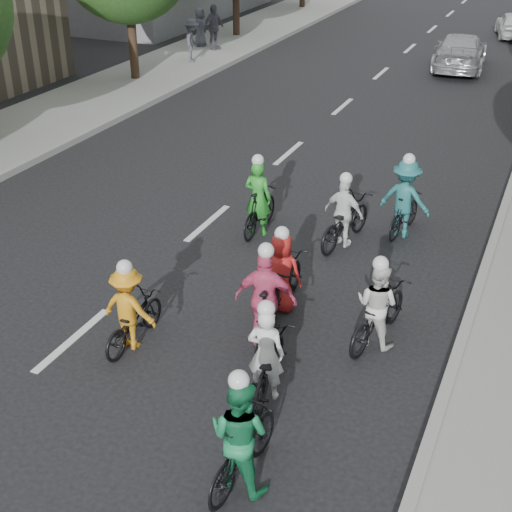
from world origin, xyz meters
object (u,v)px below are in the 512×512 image
Objects in this scene: cyclist_1 at (241,441)px; cyclist_6 at (377,311)px; cyclist_8 at (345,219)px; spectator_0 at (192,41)px; cyclist_7 at (405,203)px; follow_car_lead at (460,51)px; cyclist_2 at (131,314)px; cyclist_3 at (267,307)px; cyclist_4 at (282,279)px; cyclist_0 at (268,363)px; spectator_2 at (200,27)px; spectator_1 at (213,27)px; cyclist_5 at (259,206)px.

cyclist_6 is at bearing -95.92° from cyclist_1.
cyclist_1 is 0.87× the size of cyclist_8.
cyclist_7 is at bearing -156.69° from spectator_0.
follow_car_lead is (-1.29, 23.71, 0.02)m from cyclist_1.
cyclist_2 is 0.83× the size of cyclist_3.
cyclist_0 is at bearing 104.42° from cyclist_4.
spectator_2 reaches higher than cyclist_4.
follow_car_lead is (-0.19, 19.58, 0.12)m from cyclist_4.
cyclist_1 is 3.14m from cyclist_3.
spectator_0 is 2.50m from spectator_1.
cyclist_3 is at bearing -130.83° from spectator_1.
cyclist_4 reaches higher than cyclist_8.
spectator_0 is at bearing -59.21° from cyclist_4.
cyclist_3 is at bearing -168.96° from spectator_0.
cyclist_7 is at bearing 90.34° from follow_car_lead.
spectator_2 is (-11.23, -0.97, 0.29)m from follow_car_lead.
cyclist_2 is 0.87× the size of cyclist_7.
follow_car_lead is at bearing -93.39° from cyclist_2.
cyclist_0 is 0.98× the size of spectator_1.
cyclist_3 is 1.18× the size of spectator_2.
cyclist_3 reaches higher than cyclist_1.
cyclist_0 is at bearing 102.67° from cyclist_3.
cyclist_6 is 1.16× the size of spectator_0.
spectator_1 is (-10.83, 15.40, 0.51)m from cyclist_8.
cyclist_0 is 1.84m from cyclist_1.
cyclist_8 is at bearing -161.50° from spectator_0.
cyclist_1 is 22.95m from spectator_0.
cyclist_5 is at bearing -167.24° from spectator_0.
cyclist_3 is 22.18m from spectator_1.
spectator_2 is at bearing -58.54° from cyclist_5.
cyclist_0 is 0.94× the size of cyclist_6.
cyclist_4 is 1.86m from cyclist_6.
cyclist_5 is at bearing -157.79° from spectator_2.
cyclist_8 is 16.69m from spectator_0.
follow_car_lead is at bearing -72.82° from cyclist_6.
cyclist_8 reaches higher than follow_car_lead.
cyclist_1 is 0.95× the size of spectator_1.
cyclist_6 is 20.19m from spectator_0.
cyclist_5 is 16.99m from follow_car_lead.
spectator_1 is at bearing -44.92° from cyclist_6.
cyclist_1 is 0.38× the size of follow_car_lead.
follow_car_lead is at bearing -94.90° from cyclist_5.
cyclist_8 is 1.21× the size of spectator_0.
cyclist_3 reaches higher than cyclist_0.
cyclist_8 is 19.61m from spectator_2.
spectator_1 is (-11.28, 20.60, 0.55)m from cyclist_0.
cyclist_1 is 0.91× the size of cyclist_3.
cyclist_7 is at bearing -86.43° from cyclist_1.
spectator_1 is at bearing -41.78° from cyclist_7.
cyclist_2 is at bearing 36.80° from cyclist_6.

